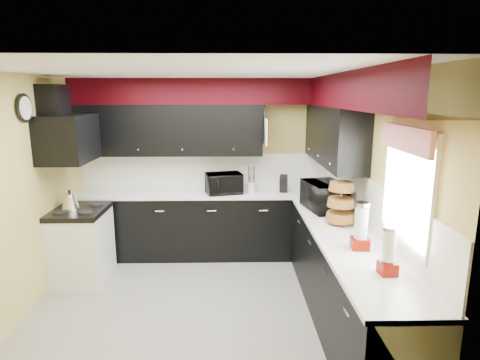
# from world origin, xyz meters

# --- Properties ---
(ground) EXTENTS (3.60, 3.60, 0.00)m
(ground) POSITION_xyz_m (0.00, 0.00, 0.00)
(ground) COLOR gray
(ground) RESTS_ON ground
(wall_back) EXTENTS (3.60, 0.06, 2.50)m
(wall_back) POSITION_xyz_m (0.00, 1.80, 1.25)
(wall_back) COLOR #E0C666
(wall_back) RESTS_ON ground
(wall_right) EXTENTS (0.06, 3.60, 2.50)m
(wall_right) POSITION_xyz_m (1.80, 0.00, 1.25)
(wall_right) COLOR #E0C666
(wall_right) RESTS_ON ground
(wall_left) EXTENTS (0.06, 3.60, 2.50)m
(wall_left) POSITION_xyz_m (-1.80, 0.00, 1.25)
(wall_left) COLOR #E0C666
(wall_left) RESTS_ON ground
(ceiling) EXTENTS (3.60, 3.60, 0.06)m
(ceiling) POSITION_xyz_m (0.00, 0.00, 2.50)
(ceiling) COLOR white
(ceiling) RESTS_ON wall_back
(cab_back) EXTENTS (3.60, 0.60, 0.90)m
(cab_back) POSITION_xyz_m (0.00, 1.50, 0.45)
(cab_back) COLOR black
(cab_back) RESTS_ON ground
(cab_right) EXTENTS (0.60, 3.00, 0.90)m
(cab_right) POSITION_xyz_m (1.50, -0.30, 0.45)
(cab_right) COLOR black
(cab_right) RESTS_ON ground
(counter_back) EXTENTS (3.62, 0.64, 0.04)m
(counter_back) POSITION_xyz_m (0.00, 1.50, 0.92)
(counter_back) COLOR white
(counter_back) RESTS_ON cab_back
(counter_right) EXTENTS (0.64, 3.02, 0.04)m
(counter_right) POSITION_xyz_m (1.50, -0.30, 0.92)
(counter_right) COLOR white
(counter_right) RESTS_ON cab_right
(splash_back) EXTENTS (3.60, 0.02, 0.50)m
(splash_back) POSITION_xyz_m (0.00, 1.79, 1.19)
(splash_back) COLOR white
(splash_back) RESTS_ON counter_back
(splash_right) EXTENTS (0.02, 3.60, 0.50)m
(splash_right) POSITION_xyz_m (1.79, 0.00, 1.19)
(splash_right) COLOR white
(splash_right) RESTS_ON counter_right
(upper_back) EXTENTS (2.60, 0.35, 0.70)m
(upper_back) POSITION_xyz_m (-0.50, 1.62, 1.80)
(upper_back) COLOR black
(upper_back) RESTS_ON wall_back
(upper_right) EXTENTS (0.35, 1.80, 0.70)m
(upper_right) POSITION_xyz_m (1.62, 0.90, 1.80)
(upper_right) COLOR black
(upper_right) RESTS_ON wall_right
(soffit_back) EXTENTS (3.60, 0.36, 0.35)m
(soffit_back) POSITION_xyz_m (0.00, 1.62, 2.33)
(soffit_back) COLOR black
(soffit_back) RESTS_ON wall_back
(soffit_right) EXTENTS (0.36, 3.24, 0.35)m
(soffit_right) POSITION_xyz_m (1.62, -0.18, 2.33)
(soffit_right) COLOR black
(soffit_right) RESTS_ON wall_right
(stove) EXTENTS (0.60, 0.75, 0.86)m
(stove) POSITION_xyz_m (-1.50, 0.75, 0.43)
(stove) COLOR white
(stove) RESTS_ON ground
(cooktop) EXTENTS (0.62, 0.77, 0.06)m
(cooktop) POSITION_xyz_m (-1.50, 0.75, 0.89)
(cooktop) COLOR black
(cooktop) RESTS_ON stove
(hood) EXTENTS (0.50, 0.78, 0.55)m
(hood) POSITION_xyz_m (-1.55, 0.75, 1.78)
(hood) COLOR black
(hood) RESTS_ON wall_left
(hood_duct) EXTENTS (0.24, 0.40, 0.40)m
(hood_duct) POSITION_xyz_m (-1.68, 0.75, 2.20)
(hood_duct) COLOR black
(hood_duct) RESTS_ON wall_left
(window) EXTENTS (0.03, 0.86, 0.96)m
(window) POSITION_xyz_m (1.79, -0.90, 1.55)
(window) COLOR white
(window) RESTS_ON wall_right
(valance) EXTENTS (0.04, 0.88, 0.20)m
(valance) POSITION_xyz_m (1.73, -0.90, 1.95)
(valance) COLOR red
(valance) RESTS_ON wall_right
(pan_top) EXTENTS (0.03, 0.22, 0.40)m
(pan_top) POSITION_xyz_m (0.82, 1.55, 2.00)
(pan_top) COLOR black
(pan_top) RESTS_ON upper_back
(pan_mid) EXTENTS (0.03, 0.28, 0.46)m
(pan_mid) POSITION_xyz_m (0.82, 1.42, 1.75)
(pan_mid) COLOR black
(pan_mid) RESTS_ON upper_back
(pan_low) EXTENTS (0.03, 0.24, 0.42)m
(pan_low) POSITION_xyz_m (0.82, 1.68, 1.72)
(pan_low) COLOR black
(pan_low) RESTS_ON upper_back
(cut_board) EXTENTS (0.03, 0.26, 0.35)m
(cut_board) POSITION_xyz_m (0.83, 1.30, 1.80)
(cut_board) COLOR white
(cut_board) RESTS_ON upper_back
(baskets) EXTENTS (0.27, 0.27, 0.50)m
(baskets) POSITION_xyz_m (1.52, 0.05, 1.18)
(baskets) COLOR brown
(baskets) RESTS_ON upper_right
(clock) EXTENTS (0.03, 0.30, 0.30)m
(clock) POSITION_xyz_m (-1.77, 0.25, 2.15)
(clock) COLOR black
(clock) RESTS_ON wall_left
(deco_plate) EXTENTS (0.03, 0.24, 0.24)m
(deco_plate) POSITION_xyz_m (1.77, -0.35, 2.25)
(deco_plate) COLOR white
(deco_plate) RESTS_ON wall_right
(toaster_oven) EXTENTS (0.57, 0.51, 0.28)m
(toaster_oven) POSITION_xyz_m (0.27, 1.43, 1.08)
(toaster_oven) COLOR black
(toaster_oven) RESTS_ON counter_back
(microwave) EXTENTS (0.51, 0.66, 0.33)m
(microwave) POSITION_xyz_m (1.48, 0.60, 1.10)
(microwave) COLOR black
(microwave) RESTS_ON counter_right
(utensil_crock) EXTENTS (0.14, 0.14, 0.15)m
(utensil_crock) POSITION_xyz_m (0.65, 1.45, 1.01)
(utensil_crock) COLOR silver
(utensil_crock) RESTS_ON counter_back
(knife_block) EXTENTS (0.13, 0.17, 0.23)m
(knife_block) POSITION_xyz_m (1.10, 1.47, 1.06)
(knife_block) COLOR black
(knife_block) RESTS_ON counter_back
(kettle) EXTENTS (0.24, 0.24, 0.19)m
(kettle) POSITION_xyz_m (-1.61, 0.77, 1.01)
(kettle) COLOR silver
(kettle) RESTS_ON cooktop
(dispenser_a) EXTENTS (0.16, 0.16, 0.40)m
(dispenser_a) POSITION_xyz_m (1.51, -0.65, 1.14)
(dispenser_a) COLOR #6F0E00
(dispenser_a) RESTS_ON counter_right
(dispenser_b) EXTENTS (0.13, 0.13, 0.34)m
(dispenser_b) POSITION_xyz_m (1.56, -1.17, 1.11)
(dispenser_b) COLOR #660111
(dispenser_b) RESTS_ON counter_right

